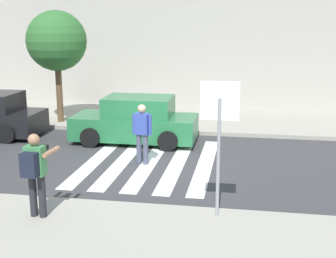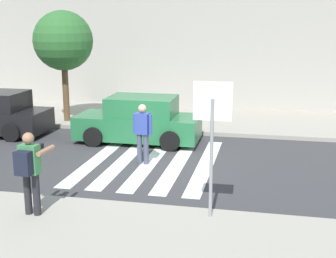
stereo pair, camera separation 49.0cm
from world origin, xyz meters
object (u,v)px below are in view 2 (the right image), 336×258
object	(u,v)px
photographer_with_backpack	(29,167)
parked_car_green	(139,121)
stop_sign	(212,120)
pedestrian_crossing	(143,131)
street_tree_west	(63,41)

from	to	relation	value
photographer_with_backpack	parked_car_green	size ratio (longest dim) A/B	0.42
stop_sign	pedestrian_crossing	size ratio (longest dim) A/B	1.59
street_tree_west	photographer_with_backpack	bearing A→B (deg)	-70.40
parked_car_green	pedestrian_crossing	bearing A→B (deg)	-72.20
stop_sign	photographer_with_backpack	distance (m)	3.76
pedestrian_crossing	parked_car_green	distance (m)	2.45
stop_sign	photographer_with_backpack	world-z (taller)	stop_sign
stop_sign	parked_car_green	xyz separation A→B (m)	(-3.12, 5.87, -1.42)
pedestrian_crossing	street_tree_west	xyz separation A→B (m)	(-4.27, 4.40, 2.25)
parked_car_green	street_tree_west	size ratio (longest dim) A/B	0.97
stop_sign	parked_car_green	distance (m)	6.80
stop_sign	street_tree_west	world-z (taller)	street_tree_west
photographer_with_backpack	street_tree_west	world-z (taller)	street_tree_west
stop_sign	photographer_with_backpack	xyz separation A→B (m)	(-3.57, -0.70, -0.98)
stop_sign	street_tree_west	xyz separation A→B (m)	(-6.64, 7.94, 1.08)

